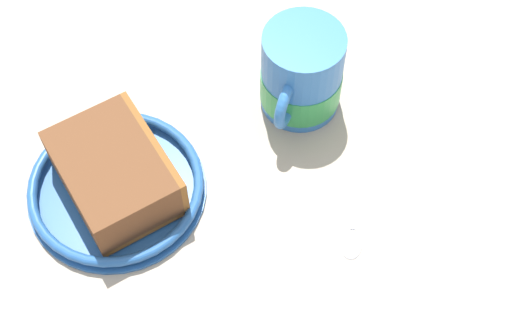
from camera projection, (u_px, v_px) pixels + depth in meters
The scene contains 5 objects.
ground_plane at pixel (231, 270), 67.03cm from camera, with size 121.68×121.68×2.98cm, color tan.
small_plate at pixel (116, 187), 68.81cm from camera, with size 16.82×16.82×1.74cm.
cake_slice at pixel (115, 173), 66.76cm from camera, with size 11.82×8.87×5.02cm.
tea_mug at pixel (301, 75), 71.21cm from camera, with size 8.37×9.58×9.60cm.
teaspoon at pixel (354, 219), 67.67cm from camera, with size 11.33×9.71×0.80cm.
Camera 1 is at (23.38, -11.50, 61.13)cm, focal length 51.69 mm.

